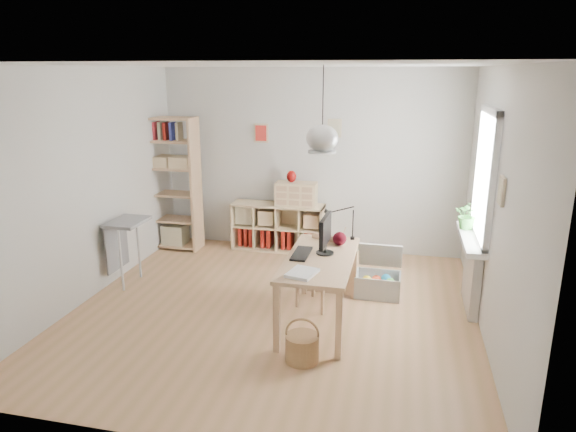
% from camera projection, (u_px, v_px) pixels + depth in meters
% --- Properties ---
extents(ground, '(4.50, 4.50, 0.00)m').
position_uv_depth(ground, '(274.00, 311.00, 5.87)').
color(ground, tan).
rests_on(ground, ground).
extents(room_shell, '(4.50, 4.50, 4.50)m').
position_uv_depth(room_shell, '(322.00, 138.00, 5.07)').
color(room_shell, silver).
rests_on(room_shell, ground).
extents(window_unit, '(0.07, 1.16, 1.46)m').
position_uv_depth(window_unit, '(486.00, 176.00, 5.53)').
color(window_unit, white).
rests_on(window_unit, ground).
extents(radiator, '(0.10, 0.80, 0.80)m').
position_uv_depth(radiator, '(472.00, 275.00, 5.86)').
color(radiator, silver).
rests_on(radiator, ground).
extents(windowsill, '(0.22, 1.20, 0.06)m').
position_uv_depth(windowsill, '(471.00, 239.00, 5.75)').
color(windowsill, white).
rests_on(windowsill, radiator).
extents(desk, '(0.70, 1.50, 0.75)m').
position_uv_depth(desk, '(320.00, 266.00, 5.43)').
color(desk, tan).
rests_on(desk, ground).
extents(cube_shelf, '(1.40, 0.38, 0.72)m').
position_uv_depth(cube_shelf, '(277.00, 230.00, 7.84)').
color(cube_shelf, beige).
rests_on(cube_shelf, ground).
extents(tall_bookshelf, '(0.80, 0.38, 2.00)m').
position_uv_depth(tall_bookshelf, '(172.00, 178.00, 7.70)').
color(tall_bookshelf, tan).
rests_on(tall_bookshelf, ground).
extents(side_table, '(0.40, 0.55, 0.85)m').
position_uv_depth(side_table, '(123.00, 234.00, 6.45)').
color(side_table, gray).
rests_on(side_table, ground).
extents(chair, '(0.52, 0.52, 0.82)m').
position_uv_depth(chair, '(321.00, 267.00, 5.92)').
color(chair, gray).
rests_on(chair, ground).
extents(wicker_basket, '(0.32, 0.32, 0.44)m').
position_uv_depth(wicker_basket, '(302.00, 347.00, 4.82)').
color(wicker_basket, olive).
rests_on(wicker_basket, ground).
extents(storage_chest, '(0.55, 0.61, 0.57)m').
position_uv_depth(storage_chest, '(379.00, 279.00, 6.27)').
color(storage_chest, '#B1B1AC').
rests_on(storage_chest, ground).
extents(monitor, '(0.19, 0.48, 0.42)m').
position_uv_depth(monitor, '(325.00, 233.00, 5.45)').
color(monitor, black).
rests_on(monitor, desk).
extents(keyboard, '(0.17, 0.44, 0.02)m').
position_uv_depth(keyboard, '(301.00, 254.00, 5.48)').
color(keyboard, black).
rests_on(keyboard, desk).
extents(task_lamp, '(0.36, 0.13, 0.38)m').
position_uv_depth(task_lamp, '(338.00, 218.00, 5.90)').
color(task_lamp, black).
rests_on(task_lamp, desk).
extents(yarn_ball, '(0.16, 0.16, 0.16)m').
position_uv_depth(yarn_ball, '(340.00, 239.00, 5.76)').
color(yarn_ball, '#490914').
rests_on(yarn_ball, desk).
extents(paper_tray, '(0.31, 0.36, 0.03)m').
position_uv_depth(paper_tray, '(302.00, 273.00, 4.95)').
color(paper_tray, white).
rests_on(paper_tray, desk).
extents(drawer_chest, '(0.61, 0.29, 0.34)m').
position_uv_depth(drawer_chest, '(296.00, 194.00, 7.58)').
color(drawer_chest, beige).
rests_on(drawer_chest, cube_shelf).
extents(red_vase, '(0.14, 0.14, 0.17)m').
position_uv_depth(red_vase, '(291.00, 176.00, 7.52)').
color(red_vase, maroon).
rests_on(red_vase, drawer_chest).
extents(potted_plant, '(0.32, 0.28, 0.34)m').
position_uv_depth(potted_plant, '(468.00, 215.00, 5.96)').
color(potted_plant, '#30742B').
rests_on(potted_plant, windowsill).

